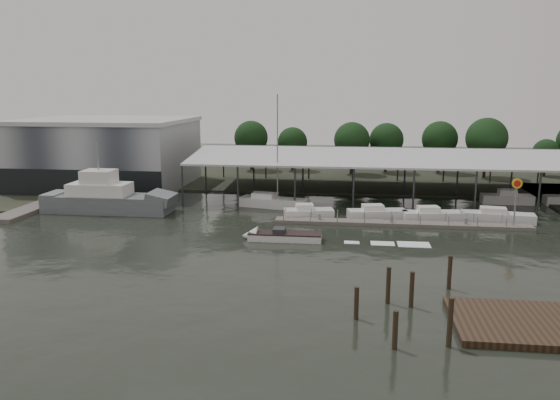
# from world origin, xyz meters

# --- Properties ---
(ground) EXTENTS (200.00, 200.00, 0.00)m
(ground) POSITION_xyz_m (0.00, 0.00, 0.00)
(ground) COLOR black
(ground) RESTS_ON ground
(land_strip_far) EXTENTS (140.00, 30.00, 0.30)m
(land_strip_far) POSITION_xyz_m (0.00, 42.00, 0.10)
(land_strip_far) COLOR #313628
(land_strip_far) RESTS_ON ground
(land_strip_west) EXTENTS (20.00, 40.00, 0.30)m
(land_strip_west) POSITION_xyz_m (-40.00, 30.00, 0.10)
(land_strip_west) COLOR #313628
(land_strip_west) RESTS_ON ground
(storage_warehouse) EXTENTS (24.50, 20.50, 10.50)m
(storage_warehouse) POSITION_xyz_m (-28.00, 29.94, 5.29)
(storage_warehouse) COLOR #A0A4AA
(storage_warehouse) RESTS_ON ground
(covered_boat_shed) EXTENTS (58.24, 24.00, 6.96)m
(covered_boat_shed) POSITION_xyz_m (17.00, 28.00, 6.13)
(covered_boat_shed) COLOR silver
(covered_boat_shed) RESTS_ON ground
(trawler_dock) EXTENTS (3.00, 18.00, 0.50)m
(trawler_dock) POSITION_xyz_m (-30.00, 14.00, 0.25)
(trawler_dock) COLOR #635D57
(trawler_dock) RESTS_ON ground
(floating_dock) EXTENTS (28.00, 2.00, 1.40)m
(floating_dock) POSITION_xyz_m (15.00, 10.00, 0.20)
(floating_dock) COLOR #635D57
(floating_dock) RESTS_ON ground
(shell_fuel_sign) EXTENTS (1.10, 0.18, 5.55)m
(shell_fuel_sign) POSITION_xyz_m (27.00, 9.99, 3.93)
(shell_fuel_sign) COLOR gray
(shell_fuel_sign) RESTS_ON ground
(grey_trawler) EXTENTS (16.22, 4.41, 8.84)m
(grey_trawler) POSITION_xyz_m (-20.15, 12.44, 1.58)
(grey_trawler) COLOR slate
(grey_trawler) RESTS_ON ground
(white_sailboat) EXTENTS (9.23, 4.56, 14.49)m
(white_sailboat) POSITION_xyz_m (-0.42, 17.79, 0.67)
(white_sailboat) COLOR white
(white_sailboat) RESTS_ON ground
(speedboat_underway) EXTENTS (18.97, 2.50, 2.00)m
(speedboat_underway) POSITION_xyz_m (2.31, 2.26, 0.39)
(speedboat_underway) COLOR white
(speedboat_underway) RESTS_ON ground
(moored_cruiser_0) EXTENTS (6.11, 3.31, 1.70)m
(moored_cruiser_0) POSITION_xyz_m (4.50, 12.37, 0.61)
(moored_cruiser_0) COLOR white
(moored_cruiser_0) RESTS_ON ground
(moored_cruiser_1) EXTENTS (7.11, 3.52, 1.70)m
(moored_cruiser_1) POSITION_xyz_m (12.46, 13.04, 0.61)
(moored_cruiser_1) COLOR white
(moored_cruiser_1) RESTS_ON ground
(moored_cruiser_2) EXTENTS (7.02, 3.17, 1.70)m
(moored_cruiser_2) POSITION_xyz_m (18.77, 12.90, 0.61)
(moored_cruiser_2) COLOR white
(moored_cruiser_2) RESTS_ON ground
(moored_cruiser_3) EXTENTS (8.26, 3.34, 1.70)m
(moored_cruiser_3) POSITION_xyz_m (26.04, 13.28, 0.61)
(moored_cruiser_3) COLOR white
(moored_cruiser_3) RESTS_ON ground
(mooring_pilings) EXTENTS (7.32, 10.78, 3.63)m
(mooring_pilings) POSITION_xyz_m (13.45, -15.34, 1.00)
(mooring_pilings) COLOR #35261A
(mooring_pilings) RESTS_ON ground
(horizon_tree_line) EXTENTS (69.39, 11.14, 10.29)m
(horizon_tree_line) POSITION_xyz_m (23.37, 47.95, 6.12)
(horizon_tree_line) COLOR black
(horizon_tree_line) RESTS_ON ground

